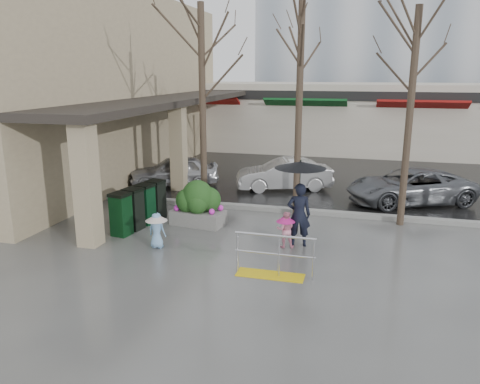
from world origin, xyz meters
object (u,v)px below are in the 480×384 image
at_px(car_a, 174,171).
at_px(child_blue, 157,226).
at_px(tree_midwest, 301,52).
at_px(child_pink, 286,227).
at_px(tree_mideast, 414,65).
at_px(car_b, 284,174).
at_px(handrail, 273,261).
at_px(planter, 198,204).
at_px(car_c, 410,186).
at_px(woman, 300,194).
at_px(news_boxes, 139,206).
at_px(tree_west, 202,58).

bearing_deg(car_a, child_blue, -4.21).
bearing_deg(tree_midwest, child_pink, -87.37).
xyz_separation_m(tree_mideast, car_b, (-4.31, 3.54, -4.23)).
distance_m(handrail, child_pink, 1.93).
distance_m(planter, car_c, 7.87).
distance_m(woman, car_b, 6.42).
bearing_deg(handrail, news_boxes, 151.66).
height_order(child_blue, planter, planter).
distance_m(planter, car_b, 5.48).
distance_m(car_b, car_c, 4.85).
bearing_deg(woman, child_pink, 23.08).
bearing_deg(planter, tree_west, 102.67).
bearing_deg(tree_mideast, car_c, 80.27).
xyz_separation_m(tree_west, child_blue, (-0.04, -3.81, -4.48)).
bearing_deg(woman, car_c, -133.32).
xyz_separation_m(tree_midwest, planter, (-2.83, -1.64, -4.55)).
xyz_separation_m(handrail, car_c, (3.60, 7.47, 0.25)).
relative_size(child_blue, planter, 0.57).
relative_size(tree_midwest, child_pink, 6.92).
relative_size(car_a, car_c, 0.82).
bearing_deg(woman, planter, -28.88).
relative_size(tree_mideast, child_blue, 6.54).
relative_size(tree_west, car_b, 1.78).
bearing_deg(child_pink, tree_mideast, -148.00).
xyz_separation_m(handrail, woman, (0.29, 2.14, 1.09)).
bearing_deg(car_c, child_blue, -70.60).
xyz_separation_m(planter, car_c, (6.59, 4.31, -0.05)).
distance_m(tree_mideast, news_boxes, 9.17).
bearing_deg(tree_mideast, woman, -136.93).
distance_m(tree_west, child_blue, 5.88).
xyz_separation_m(handrail, car_b, (-1.17, 8.34, 0.25)).
bearing_deg(child_blue, tree_west, -87.63).
distance_m(child_pink, car_c, 6.63).
xyz_separation_m(child_pink, child_blue, (-3.37, -0.93, 0.03)).
relative_size(tree_midwest, woman, 2.91).
relative_size(tree_west, tree_midwest, 0.97).
distance_m(tree_midwest, tree_mideast, 3.32).
relative_size(woman, news_boxes, 1.03).
xyz_separation_m(tree_west, car_c, (6.96, 2.67, -4.45)).
bearing_deg(tree_midwest, handrail, -88.09).
distance_m(tree_midwest, planter, 5.61).
distance_m(tree_west, car_b, 6.09).
bearing_deg(car_c, tree_west, -92.42).
height_order(handrail, tree_mideast, tree_mideast).
bearing_deg(news_boxes, tree_mideast, 25.94).
height_order(tree_mideast, child_blue, tree_mideast).
relative_size(planter, car_a, 0.47).
xyz_separation_m(child_pink, car_a, (-5.72, 5.89, 0.06)).
height_order(car_b, car_c, same).
bearing_deg(news_boxes, planter, 30.48).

